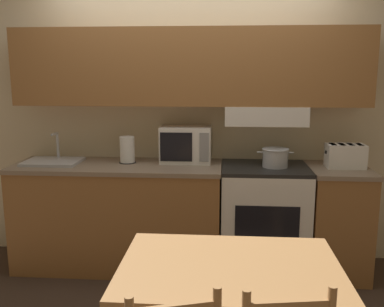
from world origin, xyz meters
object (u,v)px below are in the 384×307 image
object	(u,v)px
microwave	(186,144)
toaster	(345,156)
dining_table	(230,284)
stove_range	(263,219)
cooking_pot	(275,157)
paper_towel_roll	(127,150)
sink_basin	(53,161)

from	to	relation	value
microwave	toaster	xyz separation A→B (m)	(1.33, -0.13, -0.06)
dining_table	toaster	bearing A→B (deg)	58.09
stove_range	cooking_pot	distance (m)	0.55
stove_range	dining_table	bearing A→B (deg)	-101.40
cooking_pot	paper_towel_roll	bearing A→B (deg)	176.78
paper_towel_roll	stove_range	bearing A→B (deg)	-2.87
paper_towel_roll	toaster	bearing A→B (deg)	-1.66
cooking_pot	toaster	world-z (taller)	toaster
cooking_pot	paper_towel_roll	size ratio (longest dim) A/B	1.31
stove_range	toaster	distance (m)	0.86
sink_basin	paper_towel_roll	bearing A→B (deg)	5.62
toaster	paper_towel_roll	bearing A→B (deg)	178.34
stove_range	sink_basin	size ratio (longest dim) A/B	1.96
cooking_pot	toaster	bearing A→B (deg)	1.79
microwave	sink_basin	world-z (taller)	microwave
sink_basin	paper_towel_roll	distance (m)	0.65
microwave	paper_towel_roll	bearing A→B (deg)	-171.56
stove_range	dining_table	size ratio (longest dim) A/B	0.84
sink_basin	stove_range	bearing A→B (deg)	0.13
cooking_pot	paper_towel_roll	xyz separation A→B (m)	(-1.26, 0.07, 0.03)
sink_basin	toaster	bearing A→B (deg)	0.23
cooking_pot	dining_table	world-z (taller)	cooking_pot
toaster	cooking_pot	bearing A→B (deg)	-178.21
microwave	sink_basin	distance (m)	1.16
toaster	paper_towel_roll	world-z (taller)	paper_towel_roll
microwave	sink_basin	bearing A→B (deg)	-173.14
cooking_pot	sink_basin	distance (m)	1.90
toaster	sink_basin	xyz separation A→B (m)	(-2.47, -0.01, -0.08)
cooking_pot	microwave	bearing A→B (deg)	169.10
cooking_pot	dining_table	size ratio (longest dim) A/B	0.27
cooking_pot	microwave	size ratio (longest dim) A/B	0.69
cooking_pot	paper_towel_roll	distance (m)	1.26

